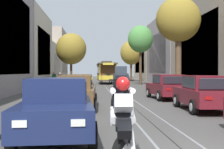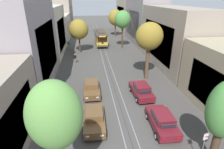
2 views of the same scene
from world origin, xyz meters
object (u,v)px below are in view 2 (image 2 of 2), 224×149
at_px(street_tree_kerb_right_second, 149,37).
at_px(pedestrian_on_right_pavement, 75,58).
at_px(pedestrian_on_left_pavement, 69,44).
at_px(street_tree_kerb_left_near, 55,118).
at_px(street_tree_kerb_left_second, 79,30).
at_px(street_tree_kerb_right_fourth, 115,18).
at_px(parked_car_maroon_second_right, 162,121).
at_px(cable_car_trolley, 100,37).
at_px(street_sign_post, 204,145).
at_px(street_tree_kerb_right_mid, 123,20).
at_px(parked_car_maroon_mid_right, 141,90).
at_px(parked_car_brown_mid_left, 92,88).
at_px(parked_car_brown_second_left, 94,118).

distance_m(street_tree_kerb_right_second, pedestrian_on_right_pavement, 13.85).
distance_m(street_tree_kerb_right_second, pedestrian_on_left_pavement, 22.46).
xyz_separation_m(street_tree_kerb_left_near, street_tree_kerb_right_second, (9.47, 15.88, 0.02)).
bearing_deg(street_tree_kerb_left_second, pedestrian_on_left_pavement, 126.04).
relative_size(street_tree_kerb_left_near, pedestrian_on_left_pavement, 4.47).
xyz_separation_m(street_tree_kerb_left_second, street_tree_kerb_right_fourth, (9.71, 15.46, 0.56)).
distance_m(parked_car_maroon_second_right, cable_car_trolley, 31.62).
xyz_separation_m(street_tree_kerb_right_fourth, pedestrian_on_left_pavement, (-12.34, -11.84, -4.25)).
bearing_deg(street_sign_post, parked_car_maroon_second_right, 106.76).
distance_m(street_tree_kerb_right_mid, street_tree_kerb_right_fourth, 13.42).
relative_size(street_tree_kerb_left_near, pedestrian_on_right_pavement, 4.56).
bearing_deg(street_tree_kerb_left_near, parked_car_maroon_second_right, 35.50).
bearing_deg(street_tree_kerb_right_mid, parked_car_maroon_mid_right, -94.64).
bearing_deg(street_tree_kerb_right_second, pedestrian_on_right_pavement, 142.68).
bearing_deg(street_tree_kerb_left_second, street_tree_kerb_left_near, -89.72).
height_order(parked_car_maroon_second_right, parked_car_maroon_mid_right, same).
bearing_deg(parked_car_maroon_mid_right, pedestrian_on_right_pavement, 122.90).
bearing_deg(street_tree_kerb_left_second, pedestrian_on_right_pavement, -95.78).
bearing_deg(parked_car_brown_mid_left, street_tree_kerb_right_fourth, 76.89).
xyz_separation_m(street_tree_kerb_left_second, street_tree_kerb_right_mid, (9.25, 2.08, 1.51)).
xyz_separation_m(street_tree_kerb_right_second, street_tree_kerb_right_fourth, (0.10, 30.03, -0.64)).
xyz_separation_m(parked_car_maroon_mid_right, street_tree_kerb_right_mid, (1.74, 21.45, 5.37)).
xyz_separation_m(parked_car_brown_mid_left, pedestrian_on_right_pavement, (-2.58, 11.35, 0.15)).
bearing_deg(pedestrian_on_left_pavement, pedestrian_on_right_pavement, -79.31).
bearing_deg(parked_car_maroon_second_right, street_sign_post, -73.24).
distance_m(parked_car_maroon_mid_right, pedestrian_on_left_pavement, 25.13).
relative_size(parked_car_brown_second_left, street_tree_kerb_left_near, 0.58).
relative_size(street_tree_kerb_left_second, pedestrian_on_right_pavement, 3.98).
xyz_separation_m(parked_car_brown_second_left, parked_car_maroon_mid_right, (5.57, 4.54, 0.00)).
bearing_deg(pedestrian_on_left_pavement, parked_car_brown_second_left, -80.59).
bearing_deg(cable_car_trolley, parked_car_brown_second_left, -95.29).
xyz_separation_m(parked_car_brown_second_left, pedestrian_on_left_pavement, (-4.56, 27.53, 0.17)).
xyz_separation_m(street_tree_kerb_left_second, pedestrian_on_left_pavement, (-2.63, 3.62, -3.70)).
bearing_deg(street_sign_post, street_tree_kerb_left_second, 107.11).
height_order(street_tree_kerb_right_fourth, pedestrian_on_left_pavement, street_tree_kerb_right_fourth).
height_order(parked_car_brown_second_left, pedestrian_on_right_pavement, pedestrian_on_right_pavement).
height_order(parked_car_brown_second_left, street_tree_kerb_right_fourth, street_tree_kerb_right_fourth).
relative_size(cable_car_trolley, pedestrian_on_left_pavement, 5.37).
bearing_deg(parked_car_brown_second_left, pedestrian_on_right_pavement, 98.64).
xyz_separation_m(street_tree_kerb_right_second, cable_car_trolley, (-4.88, 21.00, -4.20)).
distance_m(parked_car_brown_mid_left, street_tree_kerb_left_second, 18.58).
distance_m(parked_car_maroon_mid_right, street_tree_kerb_left_second, 21.13).
height_order(street_tree_kerb_right_fourth, pedestrian_on_right_pavement, street_tree_kerb_right_fourth).
height_order(pedestrian_on_left_pavement, street_sign_post, street_sign_post).
bearing_deg(pedestrian_on_left_pavement, street_tree_kerb_left_near, -85.33).
bearing_deg(parked_car_maroon_second_right, street_tree_kerb_right_second, 79.80).
relative_size(cable_car_trolley, pedestrian_on_right_pavement, 5.48).
bearing_deg(parked_car_maroon_second_right, parked_car_maroon_mid_right, 92.30).
height_order(parked_car_brown_second_left, street_tree_kerb_left_near, street_tree_kerb_left_near).
height_order(parked_car_brown_mid_left, pedestrian_on_right_pavement, pedestrian_on_right_pavement).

